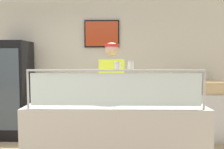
# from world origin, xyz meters

# --- Properties ---
(shop_rear_unit) EXTENTS (6.57, 0.13, 2.70)m
(shop_rear_unit) POSITION_xyz_m (1.08, 2.31, 1.36)
(shop_rear_unit) COLOR beige
(shop_rear_unit) RESTS_ON ground
(serving_counter) EXTENTS (2.17, 0.67, 0.95)m
(serving_counter) POSITION_xyz_m (1.09, 0.33, 0.47)
(serving_counter) COLOR #BCB7B2
(serving_counter) RESTS_ON ground
(sneeze_guard) EXTENTS (2.00, 0.06, 0.45)m
(sneeze_guard) POSITION_xyz_m (1.09, 0.06, 1.23)
(sneeze_guard) COLOR #B2B5BC
(sneeze_guard) RESTS_ON serving_counter
(pizza_tray) EXTENTS (0.47, 0.47, 0.04)m
(pizza_tray) POSITION_xyz_m (0.99, 0.42, 0.97)
(pizza_tray) COLOR #9EA0A8
(pizza_tray) RESTS_ON serving_counter
(pizza_server) EXTENTS (0.08, 0.28, 0.01)m
(pizza_server) POSITION_xyz_m (0.99, 0.40, 0.99)
(pizza_server) COLOR #ADAFB7
(pizza_server) RESTS_ON pizza_tray
(parmesan_shaker) EXTENTS (0.07, 0.07, 0.08)m
(parmesan_shaker) POSITION_xyz_m (1.11, 0.06, 1.43)
(parmesan_shaker) COLOR white
(parmesan_shaker) RESTS_ON sneeze_guard
(pepper_flake_shaker) EXTENTS (0.07, 0.07, 0.10)m
(pepper_flake_shaker) POSITION_xyz_m (1.26, 0.06, 1.44)
(pepper_flake_shaker) COLOR white
(pepper_flake_shaker) RESTS_ON sneeze_guard
(worker_figure) EXTENTS (0.41, 0.50, 1.76)m
(worker_figure) POSITION_xyz_m (1.03, 0.99, 1.01)
(worker_figure) COLOR #23232D
(worker_figure) RESTS_ON ground
(drink_fridge) EXTENTS (0.63, 0.64, 1.84)m
(drink_fridge) POSITION_xyz_m (-0.90, 1.86, 0.92)
(drink_fridge) COLOR black
(drink_fridge) RESTS_ON ground
(prep_shelf) EXTENTS (0.70, 0.55, 0.87)m
(prep_shelf) POSITION_xyz_m (2.87, 1.82, 0.43)
(prep_shelf) COLOR #B7BABF
(prep_shelf) RESTS_ON ground
(pizza_box_stack) EXTENTS (0.50, 0.48, 0.22)m
(pizza_box_stack) POSITION_xyz_m (2.87, 1.82, 0.98)
(pizza_box_stack) COLOR tan
(pizza_box_stack) RESTS_ON prep_shelf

